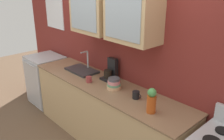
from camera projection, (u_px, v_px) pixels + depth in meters
back_wall_unit at (122, 35)px, 3.17m from camera, size 5.01×0.45×2.80m
counter at (105, 114)px, 3.34m from camera, size 2.56×0.61×0.88m
sink_faucet at (82, 70)px, 3.62m from camera, size 0.49×0.30×0.30m
bowl_stack at (114, 84)px, 3.05m from camera, size 0.18×0.18×0.14m
vase at (151, 101)px, 2.48m from camera, size 0.10×0.10×0.27m
cup_near_sink at (89, 79)px, 3.24m from camera, size 0.11×0.08×0.08m
cup_near_bowls at (136, 95)px, 2.80m from camera, size 0.12×0.08×0.09m
dishwasher at (46, 80)px, 4.45m from camera, size 0.59×0.60×0.88m
coffee_maker at (111, 71)px, 3.32m from camera, size 0.17×0.20×0.29m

